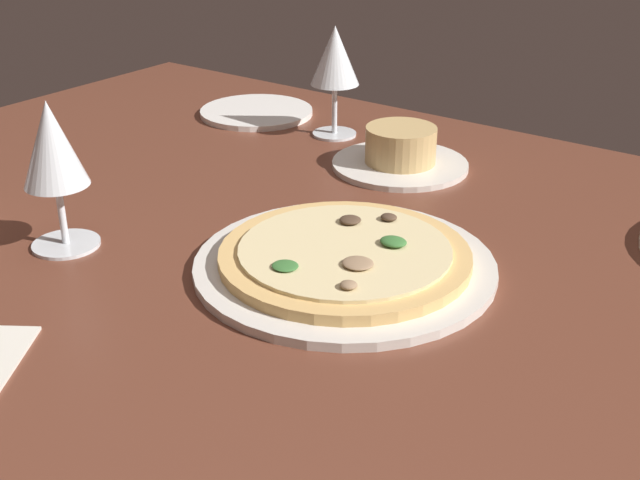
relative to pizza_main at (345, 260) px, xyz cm
name	(u,v)px	position (x,y,z in cm)	size (l,w,h in cm)	color
dining_table	(296,278)	(-5.27, -1.56, -3.15)	(150.00, 110.00, 4.00)	brown
pizza_main	(345,260)	(0.00, 0.00, 0.00)	(31.59, 31.59, 3.35)	silver
ramekin_on_saucer	(400,152)	(-11.09, 29.37, 1.03)	(18.67, 18.67, 5.72)	silver
wine_glass_far	(52,149)	(-28.15, -13.55, 10.16)	(7.46, 7.46, 16.57)	silver
wine_glass_near	(335,60)	(-26.39, 35.40, 10.40)	(7.24, 7.24, 16.53)	silver
side_plate	(256,112)	(-42.74, 36.40, -0.70)	(18.36, 18.36, 0.90)	white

